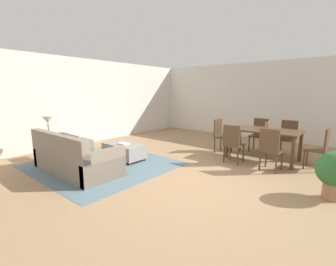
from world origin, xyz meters
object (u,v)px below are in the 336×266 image
object	(u,v)px
side_table	(50,142)
dining_chair_far_left	(259,133)
ottoman_table	(124,150)
dining_chair_far_right	(288,136)
dining_chair_head_east	(321,146)
vase_centerpiece	(267,126)
dining_table	(263,133)
dining_chair_near_right	(270,147)
dining_chair_near_left	(233,142)
book_on_ottoman	(123,144)
couch	(75,158)
potted_plant	(335,172)
table_lamp	(48,121)
dining_chair_head_west	(221,134)

from	to	relation	value
side_table	dining_chair_far_left	bearing A→B (deg)	48.68
ottoman_table	dining_chair_far_right	size ratio (longest dim) A/B	1.14
dining_chair_head_east	vase_centerpiece	size ratio (longest dim) A/B	5.07
dining_table	dining_chair_near_right	bearing A→B (deg)	-63.07
dining_chair_far_left	dining_chair_head_east	bearing A→B (deg)	-28.80
side_table	dining_chair_far_right	bearing A→B (deg)	43.48
dining_chair_near_left	book_on_ottoman	size ratio (longest dim) A/B	3.54
couch	potted_plant	world-z (taller)	couch
couch	vase_centerpiece	distance (m)	4.49
side_table	dining_chair_near_left	world-z (taller)	dining_chair_near_left
dining_chair_near_left	potted_plant	xyz separation A→B (m)	(2.02, -0.75, -0.07)
book_on_ottoman	potted_plant	xyz separation A→B (m)	(4.21, 0.71, 0.04)
book_on_ottoman	dining_chair_far_right	bearing A→B (deg)	46.02
dining_chair_near_left	vase_centerpiece	bearing A→B (deg)	56.31
dining_chair_head_east	dining_chair_far_right	bearing A→B (deg)	133.44
table_lamp	couch	bearing A→B (deg)	-3.70
dining_chair_head_west	vase_centerpiece	size ratio (longest dim) A/B	5.07
dining_chair_head_east	potted_plant	distance (m)	1.56
dining_chair_near_right	potted_plant	bearing A→B (deg)	-31.83
dining_chair_far_left	vase_centerpiece	distance (m)	1.03
book_on_ottoman	dining_chair_far_left	bearing A→B (deg)	54.05
vase_centerpiece	dining_table	bearing A→B (deg)	166.56
dining_chair_near_left	dining_chair_head_east	world-z (taller)	same
ottoman_table	dining_table	world-z (taller)	dining_table
dining_chair_far_left	couch	bearing A→B (deg)	-118.78
side_table	dining_chair_head_west	xyz separation A→B (m)	(2.95, 3.38, 0.07)
dining_chair_near_left	dining_chair_far_right	distance (m)	1.84
side_table	dining_chair_near_right	bearing A→B (deg)	29.68
dining_chair_near_right	dining_chair_far_left	distance (m)	1.84
side_table	table_lamp	distance (m)	0.53
dining_chair_head_west	ottoman_table	bearing A→B (deg)	-124.32
potted_plant	side_table	bearing A→B (deg)	-162.07
dining_chair_near_left	vase_centerpiece	world-z (taller)	vase_centerpiece
dining_chair_near_left	book_on_ottoman	bearing A→B (deg)	-146.38
dining_chair_near_left	potted_plant	size ratio (longest dim) A/B	1.20
potted_plant	vase_centerpiece	bearing A→B (deg)	134.73
potted_plant	table_lamp	bearing A→B (deg)	-162.07
couch	table_lamp	distance (m)	1.51
dining_chair_far_right	potted_plant	xyz separation A→B (m)	(1.22, -2.40, -0.07)
table_lamp	dining_chair_head_east	size ratio (longest dim) A/B	0.57
ottoman_table	dining_table	bearing A→B (deg)	39.77
dining_chair_far_right	book_on_ottoman	distance (m)	4.32
dining_chair_near_left	dining_chair_head_west	xyz separation A→B (m)	(-0.71, 0.79, 0.00)
couch	book_on_ottoman	xyz separation A→B (m)	(0.12, 1.22, 0.12)
dining_chair_near_right	couch	bearing A→B (deg)	-139.98
dining_table	dining_chair_far_left	distance (m)	0.94
couch	dining_table	size ratio (longest dim) A/B	1.27
dining_table	dining_chair_head_west	world-z (taller)	dining_chair_head_west
dining_chair_far_left	dining_chair_head_east	xyz separation A→B (m)	(1.59, -0.88, 0.00)
couch	dining_chair_head_west	world-z (taller)	dining_chair_head_west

